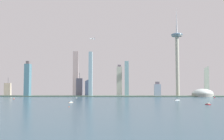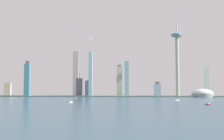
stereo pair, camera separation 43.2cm
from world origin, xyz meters
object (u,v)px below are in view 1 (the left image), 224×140
(stadium_dome, at_px, (203,94))
(boat_1, at_px, (14,99))
(boat_3, at_px, (208,104))
(skyscraper_4, at_px, (119,81))
(skyscraper_7, at_px, (28,80))
(observation_tower, at_px, (177,50))
(boat_7, at_px, (77,98))
(boat_6, at_px, (71,102))
(skyscraper_6, at_px, (206,80))
(skyscraper_8, at_px, (157,90))
(skyscraper_10, at_px, (91,74))
(skyscraper_0, at_px, (79,87))
(skyscraper_1, at_px, (88,87))
(skyscraper_3, at_px, (76,74))
(skyscraper_2, at_px, (8,89))
(boat_0, at_px, (214,97))
(skyscraper_9, at_px, (127,79))
(airplane, at_px, (92,39))
(channel_buoy_0, at_px, (69,106))
(boat_5, at_px, (177,100))

(stadium_dome, relative_size, boat_1, 10.86)
(boat_3, bearing_deg, skyscraper_4, 4.76)
(skyscraper_7, bearing_deg, skyscraper_4, 15.98)
(observation_tower, xyz_separation_m, boat_7, (-351.82, -147.78, -170.59))
(boat_1, bearing_deg, boat_6, -133.12)
(skyscraper_6, xyz_separation_m, boat_1, (-657.00, -290.82, -59.22))
(stadium_dome, relative_size, skyscraper_7, 0.58)
(skyscraper_8, xyz_separation_m, skyscraper_10, (-243.74, 10.59, 58.16))
(boat_7, bearing_deg, boat_3, 39.55)
(observation_tower, distance_m, skyscraper_0, 393.47)
(skyscraper_1, distance_m, skyscraper_6, 475.20)
(skyscraper_0, relative_size, skyscraper_10, 0.54)
(stadium_dome, relative_size, skyscraper_3, 0.43)
(stadium_dome, height_order, skyscraper_4, skyscraper_4)
(stadium_dome, bearing_deg, skyscraper_2, 174.48)
(boat_1, relative_size, boat_6, 0.69)
(boat_0, bearing_deg, skyscraper_7, -65.24)
(skyscraper_2, relative_size, skyscraper_10, 0.44)
(skyscraper_2, relative_size, boat_0, 6.37)
(skyscraper_9, relative_size, airplane, 6.07)
(skyscraper_2, xyz_separation_m, skyscraper_10, (338.93, -68.37, 57.13))
(observation_tower, distance_m, skyscraper_9, 217.16)
(skyscraper_4, bearing_deg, channel_buoy_0, -99.47)
(skyscraper_9, height_order, boat_5, skyscraper_9)
(skyscraper_3, xyz_separation_m, skyscraper_9, (202.15, -41.45, -21.98))
(stadium_dome, height_order, skyscraper_3, skyscraper_3)
(boat_0, relative_size, boat_3, 0.86)
(skyscraper_1, distance_m, boat_1, 337.45)
(skyscraper_9, distance_m, boat_1, 413.03)
(skyscraper_6, distance_m, airplane, 484.58)
(skyscraper_7, xyz_separation_m, boat_6, (224.82, -333.12, -60.24))
(skyscraper_1, xyz_separation_m, skyscraper_10, (19.21, -86.05, 45.98))
(skyscraper_7, bearing_deg, skyscraper_10, 3.45)
(skyscraper_4, bearing_deg, observation_tower, -16.20)
(skyscraper_6, relative_size, skyscraper_7, 0.98)
(stadium_dome, bearing_deg, boat_7, -164.00)
(skyscraper_2, bearing_deg, skyscraper_6, 1.93)
(skyscraper_1, distance_m, boat_6, 434.66)
(skyscraper_8, height_order, channel_buoy_0, skyscraper_8)
(skyscraper_6, relative_size, boat_3, 9.54)
(skyscraper_0, bearing_deg, boat_5, -42.30)
(skyscraper_1, relative_size, skyscraper_9, 0.55)
(skyscraper_8, bearing_deg, skyscraper_10, 177.51)
(skyscraper_4, bearing_deg, boat_6, -104.47)
(skyscraper_3, height_order, airplane, airplane)
(skyscraper_1, xyz_separation_m, boat_7, (-9.21, -214.64, -34.94))
(airplane, bearing_deg, observation_tower, 139.03)
(skyscraper_7, height_order, boat_1, skyscraper_7)
(stadium_dome, distance_m, boat_0, 92.31)
(observation_tower, height_order, skyscraper_4, observation_tower)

